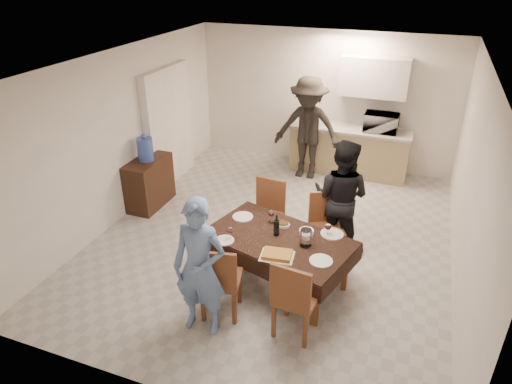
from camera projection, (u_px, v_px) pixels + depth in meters
floor at (275, 236)px, 6.90m from camera, size 5.00×6.00×0.02m
ceiling at (278, 61)px, 5.70m from camera, size 5.00×6.00×0.02m
wall_back at (325, 100)px, 8.79m from camera, size 5.00×0.02×2.60m
wall_front at (164, 290)px, 3.81m from camera, size 5.00×0.02×2.60m
wall_left at (123, 135)px, 7.08m from camera, size 0.02×6.00×2.60m
wall_right at (472, 185)px, 5.53m from camera, size 0.02×6.00×2.60m
stub_partition at (169, 127)px, 8.16m from camera, size 0.15×1.40×2.10m
kitchen_base_cabinet at (349, 152)px, 8.74m from camera, size 2.20×0.60×0.86m
kitchen_worktop at (351, 129)px, 8.53m from camera, size 2.24×0.64×0.05m
upper_cabinet at (374, 77)px, 8.11m from camera, size 1.20×0.34×0.70m
dining_table at (279, 240)px, 5.63m from camera, size 1.98×1.47×0.69m
chair_near_left at (217, 275)px, 5.10m from camera, size 0.54×0.54×0.53m
chair_near_right at (295, 293)px, 4.81m from camera, size 0.50×0.50×0.54m
chair_far_left at (262, 212)px, 6.34m from camera, size 0.49×0.49×0.53m
chair_far_right at (326, 225)px, 6.08m from camera, size 0.58×0.60×0.51m
console at (149, 183)px, 7.60m from camera, size 0.44×0.89×0.82m
water_jug at (145, 149)px, 7.32m from camera, size 0.25×0.25×0.38m
wine_bottle at (277, 225)px, 5.61m from camera, size 0.07×0.07×0.29m
water_pitcher at (306, 238)px, 5.42m from camera, size 0.14×0.14×0.22m
savoury_tart at (277, 255)px, 5.26m from camera, size 0.42×0.34×0.05m
salad_bowl at (306, 232)px, 5.66m from camera, size 0.18×0.18×0.07m
mushroom_dish at (282, 225)px, 5.86m from camera, size 0.19×0.19×0.03m
wine_glass_a at (230, 233)px, 5.54m from camera, size 0.08×0.08×0.18m
wine_glass_b at (328, 230)px, 5.61m from camera, size 0.08×0.08×0.18m
wine_glass_c at (271, 216)px, 5.88m from camera, size 0.09×0.09×0.20m
plate_near_left at (224, 240)px, 5.55m from camera, size 0.24×0.24×0.01m
plate_near_right at (321, 261)px, 5.18m from camera, size 0.27×0.27×0.02m
plate_far_left at (243, 217)px, 6.05m from camera, size 0.27×0.27×0.02m
plate_far_right at (332, 234)px, 5.68m from camera, size 0.29×0.29×0.02m
microwave at (381, 123)px, 8.28m from camera, size 0.60×0.41×0.33m
person_near at (200, 268)px, 4.86m from camera, size 0.62×0.42×1.64m
person_far at (341, 197)px, 6.25m from camera, size 0.90×0.76×1.66m
person_kitchen at (308, 129)px, 8.35m from camera, size 1.23×0.71×1.91m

